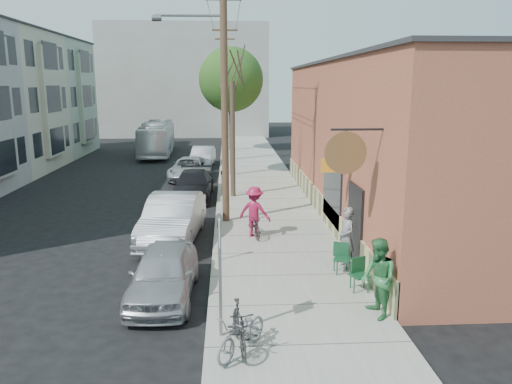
{
  "coord_description": "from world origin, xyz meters",
  "views": [
    {
      "loc": [
        2.54,
        -15.68,
        5.61
      ],
      "look_at": [
        3.63,
        3.33,
        1.5
      ],
      "focal_mm": 35.0,
      "sensor_mm": 36.0,
      "label": 1
    }
  ],
  "objects": [
    {
      "name": "car_1",
      "position": [
        0.52,
        2.02,
        0.83
      ],
      "size": [
        2.2,
        5.19,
        1.67
      ],
      "primitive_type": "imported",
      "rotation": [
        0.0,
        0.0,
        -0.09
      ],
      "color": "#AAABB2",
      "rests_on": "ground"
    },
    {
      "name": "utility_pole_near",
      "position": [
        2.39,
        4.13,
        5.41
      ],
      "size": [
        3.57,
        0.28,
        10.0
      ],
      "color": "#503A28",
      "rests_on": "sidewalk"
    },
    {
      "name": "patron_green",
      "position": [
        6.07,
        -4.77,
        1.12
      ],
      "size": [
        0.85,
        1.03,
        1.94
      ],
      "primitive_type": "imported",
      "rotation": [
        0.0,
        0.0,
        -1.43
      ],
      "color": "#2D713C",
      "rests_on": "sidewalk"
    },
    {
      "name": "parking_meter_far",
      "position": [
        2.25,
        8.95,
        0.98
      ],
      "size": [
        0.14,
        0.14,
        1.24
      ],
      "color": "slate",
      "rests_on": "sidewalk"
    },
    {
      "name": "parked_bike_a",
      "position": [
        2.74,
        -6.09,
        0.65
      ],
      "size": [
        0.68,
        1.71,
        1.0
      ],
      "primitive_type": "imported",
      "rotation": [
        0.0,
        0.0,
        0.13
      ],
      "color": "black",
      "rests_on": "sidewalk"
    },
    {
      "name": "sidewalk",
      "position": [
        4.25,
        11.0,
        0.07
      ],
      "size": [
        4.5,
        58.0,
        0.15
      ],
      "primitive_type": "cube",
      "color": "#99998E",
      "rests_on": "ground"
    },
    {
      "name": "cafe_building",
      "position": [
        8.99,
        4.99,
        3.3
      ],
      "size": [
        6.6,
        20.2,
        6.61
      ],
      "color": "#9C4F3A",
      "rests_on": "ground"
    },
    {
      "name": "ground",
      "position": [
        0.0,
        0.0,
        0.0
      ],
      "size": [
        120.0,
        120.0,
        0.0
      ],
      "primitive_type": "plane",
      "color": "black"
    },
    {
      "name": "tree_leafy_far",
      "position": [
        2.8,
        26.68,
        6.26
      ],
      "size": [
        4.85,
        4.85,
        8.55
      ],
      "color": "#44392C",
      "rests_on": "sidewalk"
    },
    {
      "name": "car_2",
      "position": [
        0.8,
        8.97,
        0.68
      ],
      "size": [
        1.98,
        4.72,
        1.36
      ],
      "primitive_type": "imported",
      "rotation": [
        0.0,
        0.0,
        -0.02
      ],
      "color": "black",
      "rests_on": "ground"
    },
    {
      "name": "patio_chair_b",
      "position": [
        5.88,
        -1.92,
        0.59
      ],
      "size": [
        0.65,
        0.65,
        0.88
      ],
      "primitive_type": null,
      "rotation": [
        0.0,
        0.0,
        -0.37
      ],
      "color": "#124225",
      "rests_on": "sidewalk"
    },
    {
      "name": "parked_bike_b",
      "position": [
        2.8,
        -6.26,
        0.6
      ],
      "size": [
        1.45,
        1.73,
        0.89
      ],
      "primitive_type": "imported",
      "rotation": [
        0.0,
        0.0,
        -0.6
      ],
      "color": "slate",
      "rests_on": "sidewalk"
    },
    {
      "name": "car_4",
      "position": [
        0.8,
        19.09,
        0.68
      ],
      "size": [
        1.72,
        4.22,
        1.36
      ],
      "primitive_type": "imported",
      "rotation": [
        0.0,
        0.0,
        -0.07
      ],
      "color": "#A2A3A9",
      "rests_on": "ground"
    },
    {
      "name": "sign_post",
      "position": [
        2.35,
        -5.47,
        1.83
      ],
      "size": [
        0.07,
        0.45,
        2.8
      ],
      "color": "slate",
      "rests_on": "sidewalk"
    },
    {
      "name": "utility_pole_far",
      "position": [
        2.45,
        21.02,
        5.34
      ],
      "size": [
        1.8,
        0.28,
        10.0
      ],
      "color": "#503A28",
      "rests_on": "sidewalk"
    },
    {
      "name": "patron_grey",
      "position": [
        6.11,
        -1.43,
        1.09
      ],
      "size": [
        0.59,
        0.77,
        1.88
      ],
      "primitive_type": "imported",
      "rotation": [
        0.0,
        0.0,
        -1.34
      ],
      "color": "slate",
      "rests_on": "sidewalk"
    },
    {
      "name": "end_cap_building",
      "position": [
        -2.0,
        42.0,
        6.0
      ],
      "size": [
        18.0,
        8.0,
        12.0
      ],
      "primitive_type": "cube",
      "color": "#9A9A95",
      "rests_on": "ground"
    },
    {
      "name": "cyclist",
      "position": [
        3.5,
        1.89,
        1.08
      ],
      "size": [
        1.38,
        1.12,
        1.86
      ],
      "primitive_type": "imported",
      "rotation": [
        0.0,
        0.0,
        2.73
      ],
      "color": "#9A163E",
      "rests_on": "sidewalk"
    },
    {
      "name": "tree_bare",
      "position": [
        2.8,
        8.73,
        2.96
      ],
      "size": [
        0.24,
        0.24,
        5.62
      ],
      "color": "#44392C",
      "rests_on": "sidewalk"
    },
    {
      "name": "car_3",
      "position": [
        0.25,
        14.17,
        0.65
      ],
      "size": [
        2.5,
        4.85,
        1.31
      ],
      "primitive_type": "imported",
      "rotation": [
        0.0,
        0.0,
        -0.07
      ],
      "color": "#B4B8BC",
      "rests_on": "ground"
    },
    {
      "name": "parking_meter_near",
      "position": [
        2.25,
        -0.58,
        0.98
      ],
      "size": [
        0.14,
        0.14,
        1.24
      ],
      "color": "slate",
      "rests_on": "sidewalk"
    },
    {
      "name": "patio_chair_a",
      "position": [
        6.06,
        -3.22,
        0.59
      ],
      "size": [
        0.66,
        0.66,
        0.88
      ],
      "primitive_type": null,
      "rotation": [
        0.0,
        0.0,
        0.4
      ],
      "color": "#124225",
      "rests_on": "sidewalk"
    },
    {
      "name": "bus",
      "position": [
        -3.17,
        25.19,
        1.34
      ],
      "size": [
        2.73,
        9.72,
        2.68
      ],
      "primitive_type": "imported",
      "rotation": [
        0.0,
        0.0,
        0.05
      ],
      "color": "white",
      "rests_on": "ground"
    },
    {
      "name": "car_0",
      "position": [
        0.8,
        -3.05,
        0.69
      ],
      "size": [
        1.76,
        4.12,
        1.39
      ],
      "primitive_type": "imported",
      "rotation": [
        0.0,
        0.0,
        -0.03
      ],
      "color": "#A6A6AE",
      "rests_on": "ground"
    },
    {
      "name": "cyclist_bike",
      "position": [
        3.5,
        1.89,
        0.57
      ],
      "size": [
        0.83,
        1.68,
        0.84
      ],
      "primitive_type": "imported",
      "rotation": [
        0.0,
        0.0,
        0.17
      ],
      "color": "black",
      "rests_on": "sidewalk"
    },
    {
      "name": "tree_leafy_mid",
      "position": [
        2.8,
        14.84,
        5.89
      ],
      "size": [
        3.85,
        3.85,
        7.68
      ],
      "color": "#44392C",
      "rests_on": "sidewalk"
    }
  ]
}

